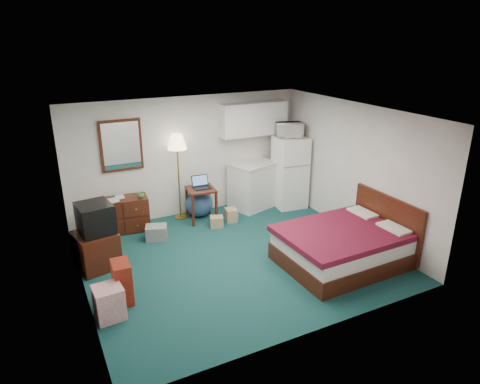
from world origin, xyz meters
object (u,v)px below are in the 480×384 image
dresser (122,215)px  tv_stand (96,250)px  desk (201,204)px  suitcase (122,282)px  floor_lamp (179,177)px  fridge (290,172)px  bed (341,247)px  kitchen_counter (253,186)px

dresser → tv_stand: 1.38m
desk → suitcase: 3.03m
floor_lamp → tv_stand: floor_lamp is taller
fridge → tv_stand: bearing=-162.2°
desk → tv_stand: (-2.27, -1.00, -0.04)m
tv_stand → bed: bearing=-38.5°
dresser → floor_lamp: (1.23, 0.11, 0.56)m
tv_stand → dresser: bearing=46.8°
fridge → bed: size_ratio=0.81×
desk → bed: 3.08m
kitchen_counter → suitcase: 4.14m
desk → suitcase: size_ratio=1.10×
floor_lamp → desk: floor_lamp is taller
fridge → desk: bearing=-177.2°
kitchen_counter → fridge: size_ratio=0.64×
floor_lamp → dresser: bearing=-174.8°
floor_lamp → fridge: size_ratio=1.14×
floor_lamp → desk: (0.36, -0.31, -0.55)m
dresser → tv_stand: size_ratio=1.50×
bed → fridge: bearing=74.8°
fridge → suitcase: 4.67m
dresser → floor_lamp: bearing=10.8°
floor_lamp → kitchen_counter: 1.71m
fridge → bed: fridge is taller
floor_lamp → bed: (1.77, -3.05, -0.59)m
desk → tv_stand: 2.48m
desk → bed: size_ratio=0.36×
suitcase → fridge: bearing=29.0°
kitchen_counter → suitcase: size_ratio=1.59×
bed → suitcase: bearing=169.9°
floor_lamp → bed: 3.57m
dresser → desk: bearing=-1.4°
floor_lamp → kitchen_counter: (1.65, -0.14, -0.40)m
bed → desk: bearing=116.0°
floor_lamp → bed: bearing=-59.9°
dresser → kitchen_counter: size_ratio=1.00×
floor_lamp → suitcase: floor_lamp is taller
dresser → desk: size_ratio=1.44×
floor_lamp → fridge: floor_lamp is taller
fridge → bed: 2.73m
bed → tv_stand: (-3.69, 1.75, -0.00)m
kitchen_counter → desk: bearing=170.1°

